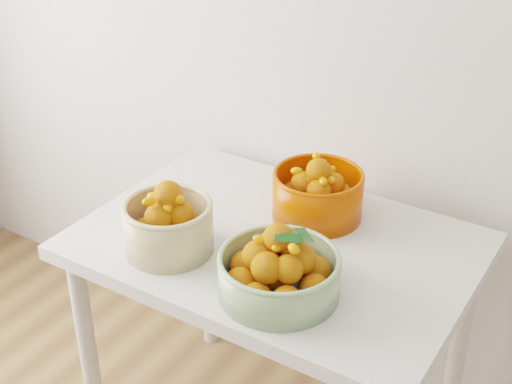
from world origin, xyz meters
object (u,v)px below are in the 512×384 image
bowl_cream (168,225)px  bowl_green (278,271)px  table (276,270)px  bowl_orange (318,193)px

bowl_cream → bowl_green: bearing=-1.6°
table → bowl_cream: 0.32m
table → bowl_orange: bowl_orange is taller
bowl_cream → table: bearing=41.3°
bowl_cream → bowl_green: (0.32, -0.01, -0.01)m
bowl_green → bowl_orange: (-0.09, 0.35, 0.01)m
table → bowl_green: (0.12, -0.19, 0.16)m
bowl_cream → bowl_orange: 0.42m
bowl_orange → bowl_green: bearing=-76.2°
bowl_cream → bowl_green: bowl_cream is taller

